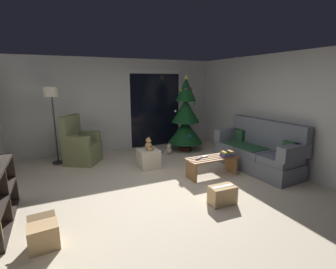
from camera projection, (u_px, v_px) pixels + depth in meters
ground_plane at (164, 191)px, 4.36m from camera, size 7.00×7.00×0.00m
wall_back at (119, 105)px, 6.80m from camera, size 5.72×0.12×2.50m
wall_right at (285, 112)px, 5.26m from camera, size 0.12×6.00×2.50m
patio_door_frame at (155, 109)px, 7.20m from camera, size 1.60×0.02×2.20m
patio_door_glass at (156, 110)px, 7.19m from camera, size 1.50×0.02×2.10m
couch at (258, 152)px, 5.35m from camera, size 0.91×1.99×1.08m
coffee_table at (212, 164)px, 5.00m from camera, size 1.10×0.40×0.40m
remote_graphite at (199, 158)px, 4.87m from camera, size 0.16×0.11×0.02m
remote_silver at (205, 157)px, 4.98m from camera, size 0.16×0.08×0.02m
book_stack at (227, 154)px, 5.02m from camera, size 0.25×0.20×0.11m
cell_phone at (227, 151)px, 4.99m from camera, size 0.09×0.15×0.01m
christmas_tree at (186, 118)px, 6.71m from camera, size 0.95×0.95×2.07m
armchair at (80, 146)px, 5.76m from camera, size 0.95×0.94×1.13m
floor_lamp at (52, 99)px, 5.49m from camera, size 0.32×0.32×1.78m
ottoman at (149, 159)px, 5.48m from camera, size 0.44×0.44×0.41m
teddy_bear_honey at (149, 145)px, 5.41m from camera, size 0.21×0.21×0.29m
teddy_bear_cream_by_tree at (169, 150)px, 6.49m from camera, size 0.21×0.22×0.29m
cardboard_box_taped_mid_floor at (222, 195)px, 3.89m from camera, size 0.43×0.26×0.30m
cardboard_box_open_near_shelf at (44, 236)px, 2.87m from camera, size 0.35×0.48×0.34m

